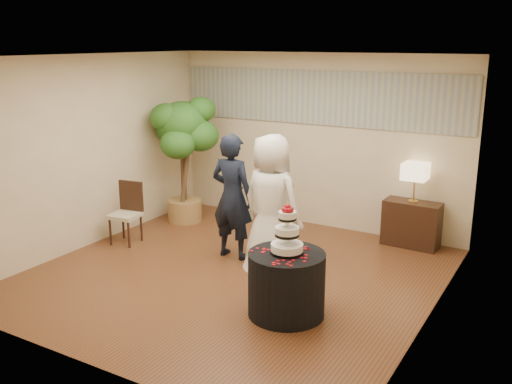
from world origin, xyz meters
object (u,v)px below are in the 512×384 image
Objects in this scene: bride at (271,202)px; cake_table at (286,284)px; ficus_tree at (183,159)px; groom at (232,197)px; side_chair at (125,214)px; table_lamp at (415,183)px; wedding_cake at (287,229)px; console at (411,224)px.

bride is 2.13× the size of cake_table.
ficus_tree reaches higher than cake_table.
groom is at bearing 3.06° from bride.
bride reaches higher than cake_table.
cake_table is 3.83m from ficus_tree.
ficus_tree is 1.46m from side_chair.
table_lamp is at bearing 20.83° from side_chair.
cake_table is at bearing -35.43° from ficus_tree.
bride is 1.51m from cake_table.
groom is 2.06× the size of cake_table.
groom is 0.97× the size of bride.
bride is at bearing 125.99° from wedding_cake.
table_lamp is 4.31m from side_chair.
bride reaches higher than side_chair.
table_lamp is (2.06, 1.70, 0.09)m from groom.
groom is 0.83× the size of ficus_tree.
console is (1.42, 1.76, -0.57)m from bride.
bride reaches higher than wedding_cake.
console is at bearing 11.16° from ficus_tree.
cake_table is at bearing -101.56° from table_lamp.
groom is 0.64m from bride.
cake_table is 1.53× the size of wedding_cake.
groom is 2.68m from table_lamp.
ficus_tree is at bearing 144.57° from cake_table.
side_chair reaches higher than console.
side_chair is at bearing 164.97° from cake_table.
groom is 1.78m from side_chair.
wedding_cake is (1.47, -1.20, 0.13)m from groom.
wedding_cake is at bearing 134.06° from bride.
bride is 2.26m from table_lamp.
ficus_tree reaches higher than side_chair.
cake_table reaches higher than console.
table_lamp is at bearing 78.44° from cake_table.
groom is at bearing -140.47° from table_lamp.
groom is at bearing 140.84° from cake_table.
side_chair is at bearing -94.46° from ficus_tree.
wedding_cake is (0.00, 0.00, 0.65)m from cake_table.
wedding_cake is at bearing -22.80° from side_chair.
bride is at bearing -126.69° from console.
bride is at bearing -128.95° from table_lamp.
bride reaches higher than groom.
groom reaches higher than wedding_cake.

